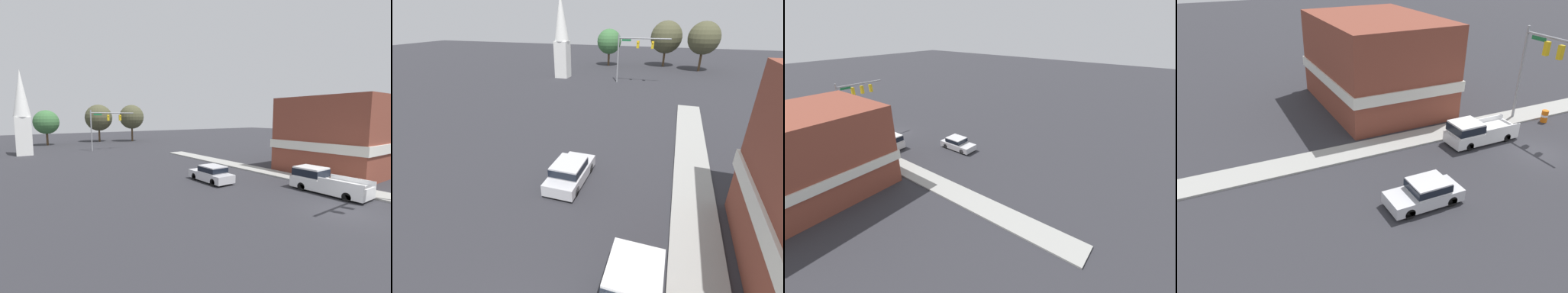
{
  "view_description": "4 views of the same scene",
  "coord_description": "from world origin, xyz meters",
  "views": [
    {
      "loc": [
        -16.71,
        -7.61,
        5.94
      ],
      "look_at": [
        -0.83,
        14.94,
        2.85
      ],
      "focal_mm": 24.0,
      "sensor_mm": 36.0,
      "label": 1
    },
    {
      "loc": [
        3.67,
        -2.25,
        9.63
      ],
      "look_at": [
        -1.22,
        12.61,
        1.85
      ],
      "focal_mm": 24.0,
      "sensor_mm": 36.0,
      "label": 2
    },
    {
      "loc": [
        20.66,
        32.17,
        14.75
      ],
      "look_at": [
        0.36,
        16.37,
        2.69
      ],
      "focal_mm": 24.0,
      "sensor_mm": 36.0,
      "label": 3
    },
    {
      "loc": [
        -17.21,
        21.41,
        13.53
      ],
      "look_at": [
        0.7,
        13.12,
        3.07
      ],
      "focal_mm": 35.0,
      "sensor_mm": 36.0,
      "label": 4
    }
  ],
  "objects": [
    {
      "name": "pickup_truck_parked",
      "position": [
        3.28,
        3.2,
        0.92
      ],
      "size": [
        2.03,
        5.69,
        1.87
      ],
      "color": "black",
      "rests_on": "ground"
    },
    {
      "name": "corner_brick_building",
      "position": [
        14.09,
        6.59,
        3.92
      ],
      "size": [
        13.69,
        10.1,
        8.05
      ],
      "color": "brown",
      "rests_on": "ground"
    },
    {
      "name": "near_signal_assembly",
      "position": [
        3.62,
        -2.85,
        5.8
      ],
      "size": [
        6.52,
        0.49,
        7.93
      ],
      "color": "gray",
      "rests_on": "ground"
    },
    {
      "name": "sidewalk_curb",
      "position": [
        5.7,
        0.0,
        0.07
      ],
      "size": [
        2.4,
        60.0,
        0.14
      ],
      "color": "#9E9E99",
      "rests_on": "ground"
    },
    {
      "name": "construction_barrel",
      "position": [
        3.9,
        -4.66,
        0.53
      ],
      "size": [
        0.58,
        0.58,
        1.05
      ],
      "color": "orange",
      "rests_on": "ground"
    },
    {
      "name": "car_lead",
      "position": [
        -1.85,
        10.91,
        0.8
      ],
      "size": [
        1.94,
        4.54,
        1.53
      ],
      "color": "black",
      "rests_on": "ground"
    },
    {
      "name": "ground_plane",
      "position": [
        0.0,
        0.0,
        0.0
      ],
      "size": [
        200.0,
        200.0,
        0.0
      ],
      "primitive_type": "plane",
      "color": "#2D2D33"
    }
  ]
}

